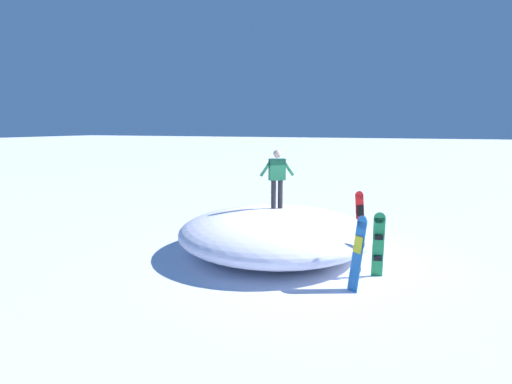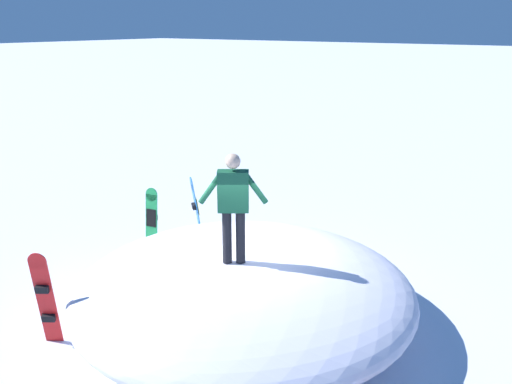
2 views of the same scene
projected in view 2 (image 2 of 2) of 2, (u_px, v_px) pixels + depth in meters
ground at (239, 307)px, 9.44m from camera, size 240.00×240.00×0.00m
snow_mound at (243, 290)px, 8.70m from camera, size 7.59×7.59×1.25m
snowboarder_standing at (233, 201)px, 7.95m from camera, size 0.88×0.66×1.67m
snowboard_primary_upright at (152, 226)px, 10.89m from camera, size 0.30×0.23×1.60m
snowboard_secondary_upright at (197, 214)px, 11.46m from camera, size 0.39×0.39×1.67m
snowboard_tertiary_upright at (45, 298)px, 8.06m from camera, size 0.39×0.40×1.59m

